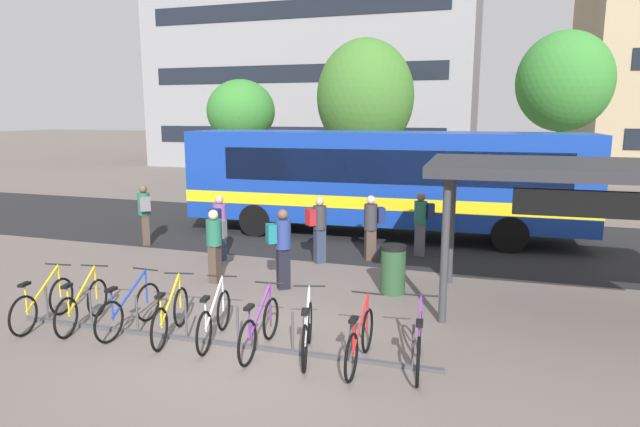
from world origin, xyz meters
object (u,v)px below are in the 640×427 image
Objects in this scene: commuter_grey_pack_6 at (144,211)px; street_tree_0 at (241,112)px; parked_bicycle_purple_8 at (419,345)px; commuter_navy_pack_5 at (422,220)px; city_bus at (380,179)px; parked_bicycle_yellow_0 at (43,304)px; parked_bicycle_yellow_1 at (82,306)px; parked_bicycle_purple_5 at (260,328)px; parked_bicycle_yellow_3 at (171,316)px; trash_bin at (393,269)px; parked_bicycle_blue_2 at (129,310)px; parked_bicycle_red_7 at (360,341)px; commuter_navy_pack_4 at (372,223)px; parked_bicycle_silver_6 at (307,333)px; transit_shelter at (623,174)px; parked_bicycle_white_4 at (214,319)px; street_tree_1 at (564,82)px; commuter_red_pack_2 at (318,225)px; commuter_teal_pack_0 at (282,243)px; commuter_grey_pack_3 at (215,240)px; street_tree_2 at (365,97)px; commuter_navy_pack_1 at (219,223)px.

street_tree_0 is (-2.56, 11.63, 2.83)m from commuter_grey_pack_6.
commuter_navy_pack_5 is at bearing 0.94° from parked_bicycle_purple_8.
city_bus is 7.14× the size of commuter_navy_pack_5.
parked_bicycle_yellow_0 and parked_bicycle_yellow_1 have the same top height.
parked_bicycle_yellow_1 is 3.42m from parked_bicycle_purple_5.
parked_bicycle_yellow_0 is 0.99× the size of parked_bicycle_purple_5.
trash_bin is (3.15, 3.46, 0.13)m from parked_bicycle_yellow_3.
parked_bicycle_yellow_3 is (0.84, -0.03, 0.00)m from parked_bicycle_blue_2.
parked_bicycle_red_7 and parked_bicycle_purple_8 have the same top height.
parked_bicycle_red_7 is 20.25m from street_tree_0.
parked_bicycle_yellow_0 is 7.69m from commuter_navy_pack_4.
parked_bicycle_yellow_0 and parked_bicycle_silver_6 have the same top height.
parked_bicycle_white_4 is at bearing -154.68° from transit_shelter.
trash_bin is 0.19× the size of street_tree_0.
parked_bicycle_yellow_0 and parked_bicycle_purple_8 have the same top height.
city_bus is at bearing -104.07° from commuter_grey_pack_6.
parked_bicycle_yellow_3 is 0.97× the size of commuter_grey_pack_6.
street_tree_1 is (14.70, 1.66, 1.26)m from street_tree_0.
commuter_red_pack_2 is at bearing -56.49° from street_tree_0.
city_bus is at bearing -3.39° from parked_bicycle_purple_5.
transit_shelter reaches higher than parked_bicycle_yellow_1.
commuter_navy_pack_5 is at bearing -48.09° from parked_bicycle_yellow_0.
commuter_teal_pack_0 is 17.70m from street_tree_1.
parked_bicycle_blue_2 is 1.04× the size of commuter_grey_pack_3.
street_tree_0 is at bearing 5.55° from parked_bicycle_yellow_1.
street_tree_2 is (-1.49, 17.07, 4.10)m from parked_bicycle_white_4.
commuter_navy_pack_5 reaches higher than parked_bicycle_purple_5.
commuter_navy_pack_4 is (1.21, 0.71, -0.01)m from commuter_red_pack_2.
commuter_navy_pack_4 is (2.93, 2.91, 0.01)m from commuter_grey_pack_3.
parked_bicycle_silver_6 is 0.24× the size of street_tree_2.
parked_bicycle_yellow_1 is 1.00× the size of commuter_navy_pack_5.
commuter_navy_pack_4 reaches higher than parked_bicycle_blue_2.
parked_bicycle_red_7 is 1.67× the size of trash_bin.
parked_bicycle_yellow_3 is at bearing -145.83° from commuter_red_pack_2.
street_tree_0 reaches higher than commuter_grey_pack_3.
parked_bicycle_purple_5 is at bearing 55.37° from commuter_navy_pack_4.
commuter_navy_pack_4 is 14.70m from street_tree_0.
parked_bicycle_silver_6 is at bearing 85.30° from parked_bicycle_red_7.
parked_bicycle_red_7 is at bearing -134.44° from commuter_navy_pack_1.
city_bus is 7.11× the size of parked_bicycle_white_4.
parked_bicycle_yellow_0 is 1.04× the size of commuter_grey_pack_3.
parked_bicycle_white_4 is 1.03× the size of commuter_grey_pack_3.
parked_bicycle_blue_2 is 18.46m from street_tree_0.
parked_bicycle_purple_8 is at bearing -102.07° from parked_bicycle_silver_6.
commuter_grey_pack_6 is at bearing 34.73° from parked_bicycle_blue_2.
commuter_navy_pack_4 is 2.68m from trash_bin.
parked_bicycle_silver_6 is at bearing -101.93° from trash_bin.
street_tree_1 is at bearing -123.47° from city_bus.
commuter_navy_pack_4 is (3.92, 5.96, 0.58)m from parked_bicycle_yellow_1.
commuter_navy_pack_5 is at bearing -45.41° from street_tree_0.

